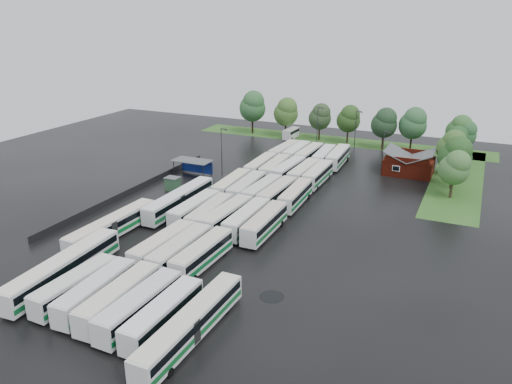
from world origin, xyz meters
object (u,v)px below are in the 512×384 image
at_px(brick_building, 409,165).
at_px(minibus, 291,133).
at_px(artic_bus_east, 191,324).
at_px(artic_bus_west_a, 64,268).

relative_size(brick_building, minibus, 1.53).
xyz_separation_m(artic_bus_east, minibus, (-22.50, 88.26, -0.32)).
height_order(brick_building, artic_bus_west_a, brick_building).
xyz_separation_m(artic_bus_west_a, artic_bus_east, (21.19, -3.49, -0.10)).
height_order(brick_building, minibus, brick_building).
xyz_separation_m(brick_building, minibus, (-34.27, 18.93, -0.31)).
relative_size(artic_bus_west_a, artic_bus_east, 1.06).
distance_m(artic_bus_east, minibus, 91.09).
relative_size(brick_building, artic_bus_east, 0.55).
xyz_separation_m(brick_building, artic_bus_east, (-11.76, -69.33, 0.01)).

